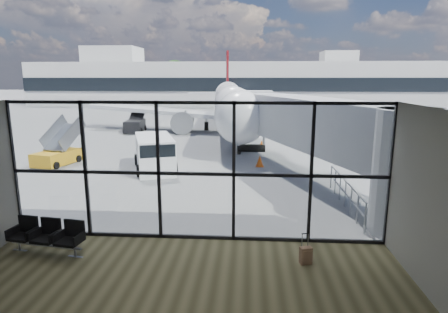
# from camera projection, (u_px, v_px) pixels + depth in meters

# --- Properties ---
(ground) EXTENTS (220.00, 220.00, 0.00)m
(ground) POSITION_uv_depth(u_px,v_px,m) (238.00, 116.00, 51.35)
(ground) COLOR slate
(ground) RESTS_ON ground
(lounge_shell) EXTENTS (12.02, 8.01, 4.51)m
(lounge_shell) POSITION_uv_depth(u_px,v_px,m) (160.00, 214.00, 7.07)
(lounge_shell) COLOR brown
(lounge_shell) RESTS_ON ground
(glass_curtain_wall) EXTENTS (12.10, 0.12, 4.50)m
(glass_curtain_wall) POSITION_uv_depth(u_px,v_px,m) (196.00, 172.00, 11.84)
(glass_curtain_wall) COLOR white
(glass_curtain_wall) RESTS_ON ground
(jet_bridge) EXTENTS (8.00, 16.50, 4.33)m
(jet_bridge) POSITION_uv_depth(u_px,v_px,m) (316.00, 128.00, 18.31)
(jet_bridge) COLOR #B0B3B6
(jet_bridge) RESTS_ON ground
(apron_railing) EXTENTS (0.06, 5.46, 1.11)m
(apron_railing) POSITION_uv_depth(u_px,v_px,m) (345.00, 190.00, 15.19)
(apron_railing) COLOR gray
(apron_railing) RESTS_ON ground
(far_terminal) EXTENTS (80.00, 12.20, 11.00)m
(far_terminal) POSITION_uv_depth(u_px,v_px,m) (239.00, 83.00, 71.97)
(far_terminal) COLOR beige
(far_terminal) RESTS_ON ground
(tree_0) EXTENTS (4.95, 4.95, 7.12)m
(tree_0) POSITION_uv_depth(u_px,v_px,m) (44.00, 80.00, 84.68)
(tree_0) COLOR #382619
(tree_0) RESTS_ON ground
(tree_1) EXTENTS (5.61, 5.61, 8.07)m
(tree_1) POSITION_uv_depth(u_px,v_px,m) (70.00, 77.00, 84.15)
(tree_1) COLOR #382619
(tree_1) RESTS_ON ground
(tree_2) EXTENTS (6.27, 6.27, 9.03)m
(tree_2) POSITION_uv_depth(u_px,v_px,m) (95.00, 75.00, 83.61)
(tree_2) COLOR #382619
(tree_2) RESTS_ON ground
(tree_3) EXTENTS (4.95, 4.95, 7.12)m
(tree_3) POSITION_uv_depth(u_px,v_px,m) (122.00, 80.00, 83.46)
(tree_3) COLOR #382619
(tree_3) RESTS_ON ground
(tree_4) EXTENTS (5.61, 5.61, 8.07)m
(tree_4) POSITION_uv_depth(u_px,v_px,m) (148.00, 77.00, 82.93)
(tree_4) COLOR #382619
(tree_4) RESTS_ON ground
(tree_5) EXTENTS (6.27, 6.27, 9.03)m
(tree_5) POSITION_uv_depth(u_px,v_px,m) (175.00, 75.00, 82.39)
(tree_5) COLOR #382619
(tree_5) RESTS_ON ground
(seating_row) EXTENTS (2.33, 0.97, 1.04)m
(seating_row) POSITION_uv_depth(u_px,v_px,m) (48.00, 234.00, 11.24)
(seating_row) COLOR gray
(seating_row) RESTS_ON ground
(suitcase) EXTENTS (0.37, 0.30, 0.90)m
(suitcase) POSITION_uv_depth(u_px,v_px,m) (306.00, 255.00, 10.55)
(suitcase) COLOR #966F53
(suitcase) RESTS_ON ground
(airliner) EXTENTS (29.35, 34.08, 8.78)m
(airliner) POSITION_uv_depth(u_px,v_px,m) (232.00, 103.00, 38.08)
(airliner) COLOR white
(airliner) RESTS_ON ground
(service_van) EXTENTS (3.27, 4.82, 1.93)m
(service_van) POSITION_uv_depth(u_px,v_px,m) (155.00, 153.00, 21.26)
(service_van) COLOR white
(service_van) RESTS_ON ground
(belt_loader) EXTENTS (2.06, 4.51, 2.01)m
(belt_loader) POSITION_uv_depth(u_px,v_px,m) (135.00, 125.00, 36.36)
(belt_loader) COLOR black
(belt_loader) RESTS_ON ground
(mobile_stairs) EXTENTS (2.27, 3.52, 2.29)m
(mobile_stairs) POSITION_uv_depth(u_px,v_px,m) (57.00, 155.00, 22.78)
(mobile_stairs) COLOR #CB9017
(mobile_stairs) RESTS_ON ground
(traffic_cone_b) EXTENTS (0.47, 0.47, 0.67)m
(traffic_cone_b) POSITION_uv_depth(u_px,v_px,m) (260.00, 161.00, 22.27)
(traffic_cone_b) COLOR #D7510B
(traffic_cone_b) RESTS_ON ground
(traffic_cone_c) EXTENTS (0.43, 0.43, 0.61)m
(traffic_cone_c) POSITION_uv_depth(u_px,v_px,m) (262.00, 144.00, 28.14)
(traffic_cone_c) COLOR orange
(traffic_cone_c) RESTS_ON ground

